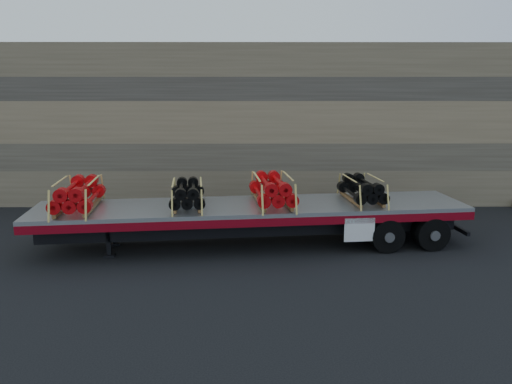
# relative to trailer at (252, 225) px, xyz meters

# --- Properties ---
(ground) EXTENTS (120.00, 120.00, 0.00)m
(ground) POSITION_rel_trailer_xyz_m (0.07, 0.37, -0.71)
(ground) COLOR black
(ground) RESTS_ON ground
(rock_wall) EXTENTS (44.00, 3.00, 7.00)m
(rock_wall) POSITION_rel_trailer_xyz_m (0.07, 6.87, 2.79)
(rock_wall) COLOR #7A6B54
(rock_wall) RESTS_ON ground
(trailer) EXTENTS (14.32, 4.33, 1.41)m
(trailer) POSITION_rel_trailer_xyz_m (0.00, 0.00, 0.00)
(trailer) COLOR #B6B8BE
(trailer) RESTS_ON ground
(bundle_front) EXTENTS (1.54, 2.65, 0.89)m
(bundle_front) POSITION_rel_trailer_xyz_m (-5.47, -0.64, 1.15)
(bundle_front) COLOR red
(bundle_front) RESTS_ON trailer
(bundle_midfront) EXTENTS (1.33, 2.28, 0.77)m
(bundle_midfront) POSITION_rel_trailer_xyz_m (-2.08, -0.24, 1.09)
(bundle_midfront) COLOR black
(bundle_midfront) RESTS_ON trailer
(bundle_midrear) EXTENTS (1.55, 2.66, 0.90)m
(bundle_midrear) POSITION_rel_trailer_xyz_m (0.68, 0.08, 1.15)
(bundle_midrear) COLOR red
(bundle_midrear) RESTS_ON trailer
(bundle_rear) EXTENTS (1.35, 2.31, 0.78)m
(bundle_rear) POSITION_rel_trailer_xyz_m (3.71, 0.43, 1.10)
(bundle_rear) COLOR black
(bundle_rear) RESTS_ON trailer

